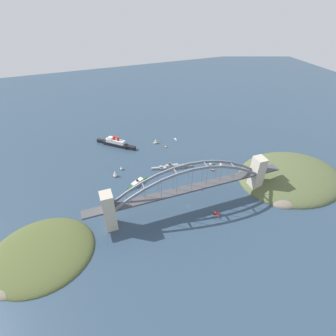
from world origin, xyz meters
TOP-DOWN VIEW (x-y plane):
  - ground_plane at (0.00, 0.00)m, footprint 1400.00×1400.00m
  - harbor_arch_bridge at (-0.00, -0.00)m, footprint 269.39×16.79m
  - headland_west_shore at (-185.87, -14.01)m, footprint 116.25×104.87m
  - headland_east_shore at (169.94, -0.07)m, footprint 163.94×133.05m
  - ocean_liner at (-62.12, 186.77)m, footprint 62.77×57.09m
  - naval_cruiser at (9.23, 87.70)m, footprint 65.76×18.78m
  - harbor_ferry_steamer at (-52.55, 68.35)m, footprint 34.25×24.53m
  - seaplane_taxiing_near_bridge at (27.31, -28.48)m, footprint 7.96×11.77m
  - small_boat_0 at (-80.56, 97.67)m, footprint 8.62×10.31m
  - small_boat_1 at (68.75, 57.95)m, footprint 6.97×4.21m
  - small_boat_2 at (73.77, 74.24)m, footprint 10.86×5.98m
  - small_boat_3 at (8.80, 169.80)m, footprint 10.51×6.87m
  - small_boat_4 at (21.11, 151.01)m, footprint 6.33×8.61m
  - small_boat_5 at (88.97, 67.12)m, footprint 9.56×6.24m
  - small_boat_6 at (48.38, 170.23)m, footprint 2.66×8.58m
  - small_boat_7 at (-68.00, 111.51)m, footprint 7.18×5.35m
  - channel_marker_buoy at (31.37, 21.99)m, footprint 2.20×2.20m

SIDE VIEW (x-z plane):
  - ground_plane at x=0.00m, z-range 0.00..0.00m
  - headland_west_shore at x=-185.87m, z-range -9.67..9.67m
  - headland_east_shore at x=169.94m, z-range -15.53..15.53m
  - small_boat_4 at x=21.11m, z-range -0.26..1.72m
  - small_boat_1 at x=68.75m, z-range -0.28..1.90m
  - small_boat_6 at x=48.38m, z-range -0.33..2.08m
  - channel_marker_buoy at x=31.37m, z-range -0.26..2.49m
  - seaplane_taxiing_near_bridge at x=27.31m, z-range -0.27..4.80m
  - harbor_ferry_steamer at x=-52.55m, z-range -1.54..6.34m
  - naval_cruiser at x=9.23m, z-range -5.51..10.98m
  - small_boat_7 at x=-68.00m, z-range -0.29..8.05m
  - small_boat_5 at x=88.97m, z-range -0.29..8.43m
  - small_boat_3 at x=8.80m, z-range -0.41..10.82m
  - small_boat_2 at x=73.77m, z-range -0.48..11.63m
  - small_boat_0 at x=-80.56m, z-range -0.51..11.66m
  - ocean_liner at x=-62.12m, z-range -3.81..15.57m
  - harbor_arch_bridge at x=0.00m, z-range -3.93..63.23m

